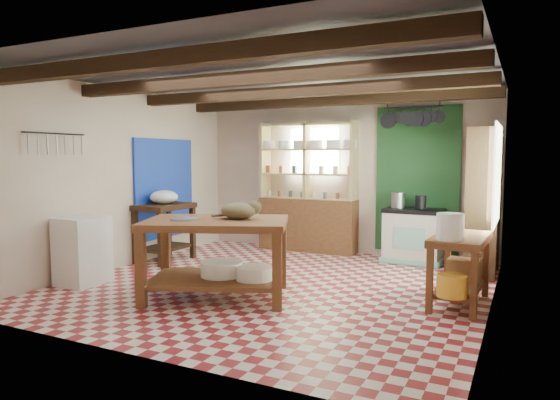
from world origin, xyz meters
The scene contains 30 objects.
floor centered at (0.00, 0.00, -0.01)m, with size 5.00×5.00×0.02m, color maroon.
ceiling centered at (0.00, 0.00, 2.60)m, with size 5.00×5.00×0.02m, color #47474C.
wall_back centered at (0.00, 2.50, 1.30)m, with size 5.00×0.04×2.60m, color beige.
wall_front centered at (0.00, -2.50, 1.30)m, with size 5.00×0.04×2.60m, color beige.
wall_left centered at (-2.50, 0.00, 1.30)m, with size 0.04×5.00×2.60m, color beige.
wall_right centered at (2.50, 0.00, 1.30)m, with size 0.04×5.00×2.60m, color beige.
ceiling_beams centered at (0.00, 0.00, 2.48)m, with size 5.00×3.80×0.15m, color #301E11.
blue_wall_patch centered at (-2.47, 0.90, 1.10)m, with size 0.04×1.40×1.60m, color #1739B3.
green_wall_patch centered at (1.25, 2.47, 1.25)m, with size 1.30×0.04×2.30m, color #1D4A22.
window_back centered at (-0.50, 2.48, 1.70)m, with size 0.90×0.02×0.80m, color silver.
window_right centered at (2.48, 1.00, 1.40)m, with size 0.02×1.30×1.20m, color silver.
utensil_rail centered at (-2.44, -1.20, 1.78)m, with size 0.06×0.90×0.28m, color black.
pot_rack centered at (1.25, 2.05, 2.18)m, with size 0.86×0.12×0.36m, color black.
shelving_unit centered at (-0.55, 2.31, 1.10)m, with size 1.70×0.34×2.20m, color #D0B678.
tall_rack centered at (2.28, 1.80, 1.00)m, with size 0.40×0.86×2.00m, color #301E11.
work_table centered at (-0.36, -0.79, 0.45)m, with size 1.59×1.06×0.90m, color brown.
stove centered at (1.28, 2.15, 0.41)m, with size 0.85×0.57×0.83m, color beige.
prep_table centered at (-2.20, 0.55, 0.44)m, with size 0.60×0.88×0.89m, color #301E11.
white_cabinet centered at (-2.22, -1.03, 0.43)m, with size 0.48×0.57×0.86m, color white.
right_counter centered at (2.18, 0.15, 0.38)m, with size 0.53×1.07×0.76m, color brown.
cat centered at (-0.14, -0.64, 1.00)m, with size 0.43×0.32×0.19m, color olive.
steel_tray centered at (-0.66, -0.97, 0.91)m, with size 0.32×0.32×0.02m, color #A0A0A7.
basin_large centered at (-0.33, -0.72, 0.32)m, with size 0.49×0.49×0.17m, color white.
basin_small centered at (0.10, -0.70, 0.31)m, with size 0.42×0.42×0.15m, color white.
kettle_left centered at (1.03, 2.16, 0.95)m, with size 0.21×0.21×0.24m, color #A0A0A7.
kettle_right centered at (1.38, 2.15, 0.93)m, with size 0.16×0.16×0.20m, color black.
enamel_bowl centered at (-2.20, 0.55, 1.00)m, with size 0.43×0.43×0.21m, color white.
white_bucket centered at (2.11, -0.20, 0.90)m, with size 0.28×0.28×0.28m, color white.
wicker_basket centered at (2.19, 0.45, 0.33)m, with size 0.35×0.28×0.25m, color #A36D42.
yellow_tub centered at (2.16, -0.30, 0.31)m, with size 0.30×0.30×0.22m, color yellow.
Camera 1 is at (2.80, -5.50, 1.62)m, focal length 32.00 mm.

